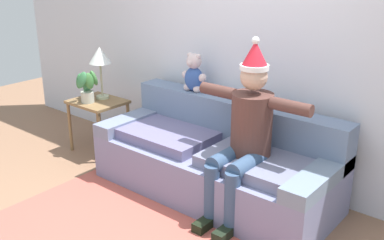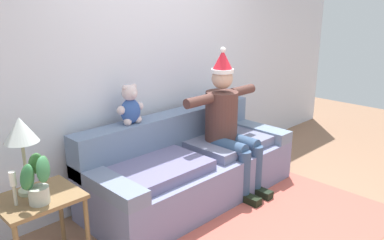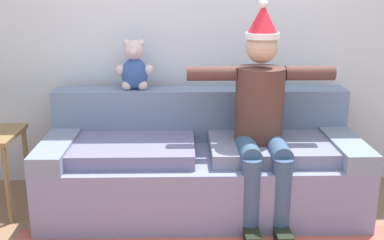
# 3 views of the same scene
# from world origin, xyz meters

# --- Properties ---
(back_wall) EXTENTS (7.00, 0.10, 2.70)m
(back_wall) POSITION_xyz_m (0.00, 1.55, 1.35)
(back_wall) COLOR silver
(back_wall) RESTS_ON ground_plane
(couch) EXTENTS (2.25, 0.91, 0.83)m
(couch) POSITION_xyz_m (0.00, 1.02, 0.32)
(couch) COLOR slate
(couch) RESTS_ON ground_plane
(person_seated) EXTENTS (1.02, 0.77, 1.51)m
(person_seated) POSITION_xyz_m (0.40, 0.85, 0.76)
(person_seated) COLOR #51312B
(person_seated) RESTS_ON ground_plane
(teddy_bear) EXTENTS (0.29, 0.17, 0.38)m
(teddy_bear) POSITION_xyz_m (-0.50, 1.30, 1.00)
(teddy_bear) COLOR #304F97
(teddy_bear) RESTS_ON couch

